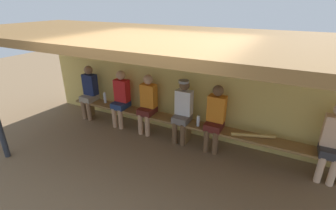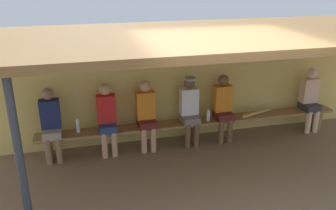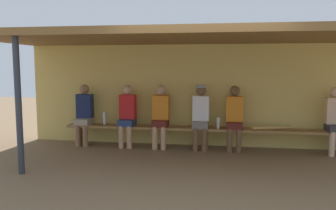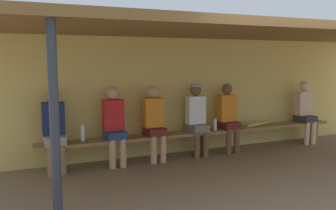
% 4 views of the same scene
% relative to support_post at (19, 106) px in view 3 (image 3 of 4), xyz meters
% --- Properties ---
extents(ground_plane, '(24.00, 24.00, 0.00)m').
position_rel_support_post_xyz_m(ground_plane, '(2.88, 0.55, -1.10)').
color(ground_plane, brown).
extents(back_wall, '(8.00, 0.20, 2.20)m').
position_rel_support_post_xyz_m(back_wall, '(2.88, 2.55, 0.00)').
color(back_wall, '#D8BC60').
rests_on(back_wall, ground).
extents(dugout_roof, '(8.00, 2.80, 0.12)m').
position_rel_support_post_xyz_m(dugout_roof, '(2.88, 1.25, 1.16)').
color(dugout_roof, brown).
rests_on(dugout_roof, back_wall).
extents(support_post, '(0.10, 0.10, 2.20)m').
position_rel_support_post_xyz_m(support_post, '(0.00, 0.00, 0.00)').
color(support_post, '#2D333D').
rests_on(support_post, ground).
extents(bench, '(6.00, 0.36, 0.46)m').
position_rel_support_post_xyz_m(bench, '(2.88, 2.10, -0.71)').
color(bench, olive).
rests_on(bench, ground).
extents(player_in_blue, '(0.34, 0.42, 1.34)m').
position_rel_support_post_xyz_m(player_in_blue, '(5.41, 2.10, -0.37)').
color(player_in_blue, '#333338').
rests_on(player_in_blue, ground).
extents(player_rightmost, '(0.34, 0.42, 1.34)m').
position_rel_support_post_xyz_m(player_rightmost, '(2.77, 2.10, -0.35)').
color(player_rightmost, slate).
rests_on(player_rightmost, ground).
extents(player_in_white, '(0.34, 0.42, 1.34)m').
position_rel_support_post_xyz_m(player_in_white, '(3.46, 2.10, -0.37)').
color(player_in_white, '#591E19').
rests_on(player_in_white, ground).
extents(player_middle, '(0.34, 0.42, 1.34)m').
position_rel_support_post_xyz_m(player_middle, '(1.92, 2.10, -0.37)').
color(player_middle, '#591E19').
rests_on(player_middle, ground).
extents(player_shirtless_tan, '(0.34, 0.42, 1.34)m').
position_rel_support_post_xyz_m(player_shirtless_tan, '(1.19, 2.10, -0.37)').
color(player_shirtless_tan, navy).
rests_on(player_shirtless_tan, ground).
extents(player_in_red, '(0.34, 0.42, 1.34)m').
position_rel_support_post_xyz_m(player_in_red, '(0.21, 2.10, -0.37)').
color(player_in_red, gray).
rests_on(player_in_red, ground).
extents(water_bottle_clear, '(0.07, 0.07, 0.27)m').
position_rel_support_post_xyz_m(water_bottle_clear, '(0.66, 2.14, -0.51)').
color(water_bottle_clear, silver).
rests_on(water_bottle_clear, bench).
extents(water_bottle_orange, '(0.07, 0.07, 0.22)m').
position_rel_support_post_xyz_m(water_bottle_orange, '(3.13, 2.05, -0.53)').
color(water_bottle_orange, silver).
rests_on(water_bottle_orange, bench).
extents(baseball_bat, '(0.77, 0.32, 0.07)m').
position_rel_support_post_xyz_m(baseball_bat, '(4.20, 2.10, -0.61)').
color(baseball_bat, tan).
rests_on(baseball_bat, bench).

